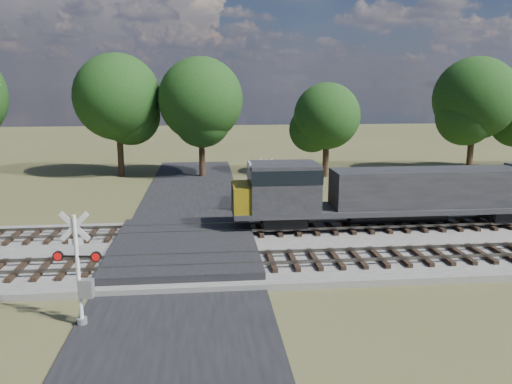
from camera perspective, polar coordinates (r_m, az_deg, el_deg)
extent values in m
plane|color=#474927|center=(24.66, -8.18, -7.37)|extent=(160.00, 160.00, 0.00)
cube|color=gray|center=(26.57, 14.05, -5.83)|extent=(140.00, 10.00, 0.30)
cube|color=black|center=(24.65, -8.19, -7.28)|extent=(7.00, 60.00, 0.08)
cube|color=#262628|center=(25.03, -8.16, -6.31)|extent=(7.00, 9.00, 0.62)
cube|color=black|center=(22.64, -3.30, -8.03)|extent=(44.00, 2.60, 0.18)
cube|color=#565149|center=(23.61, 16.73, -7.25)|extent=(140.00, 0.08, 0.15)
cube|color=#565149|center=(24.87, 15.48, -6.19)|extent=(140.00, 0.08, 0.15)
cube|color=black|center=(27.38, -3.77, -4.42)|extent=(44.00, 2.60, 0.18)
cube|color=#565149|center=(28.06, 12.88, -3.94)|extent=(140.00, 0.08, 0.15)
cube|color=#565149|center=(29.37, 12.00, -3.18)|extent=(140.00, 0.08, 0.15)
cylinder|color=silver|center=(18.15, -19.65, -8.57)|extent=(0.14, 0.14, 3.99)
cylinder|color=gray|center=(18.86, -19.24, -13.82)|extent=(0.36, 0.36, 0.30)
cube|color=silver|center=(17.67, -20.02, -3.72)|extent=(1.04, 0.18, 1.04)
cube|color=silver|center=(17.67, -20.02, -3.72)|extent=(1.04, 0.18, 1.04)
cube|color=silver|center=(17.82, -19.89, -5.42)|extent=(0.50, 0.10, 0.22)
cube|color=black|center=(17.97, -19.78, -6.93)|extent=(1.59, 0.28, 0.06)
cylinder|color=red|center=(18.22, -21.68, -6.82)|extent=(0.37, 0.15, 0.36)
cylinder|color=red|center=(17.74, -17.82, -7.04)|extent=(0.37, 0.15, 0.36)
cube|color=gray|center=(18.27, -18.78, -10.38)|extent=(0.49, 0.36, 0.65)
cylinder|color=silver|center=(31.51, 1.17, 0.49)|extent=(0.13, 0.13, 3.62)
cylinder|color=gray|center=(31.90, 1.16, -2.46)|extent=(0.33, 0.33, 0.27)
cube|color=silver|center=(31.25, 1.18, 3.09)|extent=(0.95, 0.14, 0.95)
cube|color=silver|center=(31.25, 1.18, 3.09)|extent=(0.95, 0.14, 0.95)
cube|color=silver|center=(31.33, 1.18, 2.19)|extent=(0.45, 0.08, 0.20)
cube|color=black|center=(31.42, 1.18, 1.38)|extent=(1.45, 0.22, 0.05)
cylinder|color=red|center=(31.42, 2.25, 1.37)|extent=(0.33, 0.13, 0.33)
cylinder|color=red|center=(31.42, 0.10, 1.38)|extent=(0.33, 0.13, 0.33)
cube|color=gray|center=(31.63, 0.76, -0.48)|extent=(0.44, 0.32, 0.59)
cube|color=#4C2E20|center=(33.76, 3.81, 0.21)|extent=(3.91, 3.91, 2.42)
cube|color=#2A2A2C|center=(33.51, 3.84, 2.38)|extent=(4.30, 4.30, 0.17)
cylinder|color=black|center=(46.83, -15.26, 5.06)|extent=(0.56, 0.56, 5.48)
sphere|color=#123410|center=(46.52, -15.57, 10.42)|extent=(7.67, 7.67, 7.67)
cylinder|color=black|center=(45.14, -6.21, 5.06)|extent=(0.56, 0.56, 5.31)
sphere|color=#123410|center=(44.82, -6.34, 10.46)|extent=(7.44, 7.44, 7.44)
cylinder|color=black|center=(45.51, 7.98, 4.37)|extent=(0.56, 0.56, 4.21)
sphere|color=#123410|center=(45.18, 8.11, 8.60)|extent=(5.89, 5.89, 5.89)
cylinder|color=black|center=(50.47, 23.35, 4.91)|extent=(0.56, 0.56, 5.36)
sphere|color=#123410|center=(50.18, 23.76, 9.77)|extent=(7.50, 7.50, 7.50)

